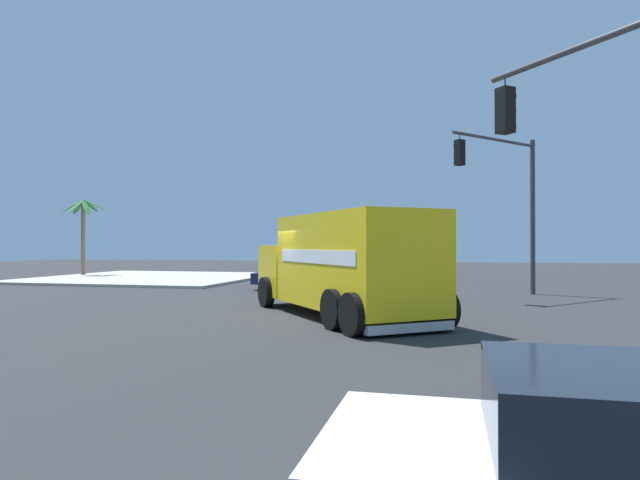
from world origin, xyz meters
The scene contains 7 objects.
ground_plane centered at (0.00, 0.00, 0.00)m, with size 100.00×100.00×0.00m, color #2B2B2D.
sidewalk_corner_far centered at (13.33, 13.33, 0.07)m, with size 12.57×12.57×0.14m, color #B2ADA0.
delivery_truck centered at (-1.01, -1.20, 1.51)m, with size 7.80×6.77×2.92m.
traffic_light_primary centered at (6.70, -6.54, 4.28)m, with size 3.82×3.40×6.46m.
traffic_light_secondary centered at (-6.55, -6.97, 3.92)m, with size 3.67×2.96×5.70m.
pickup_navy centered at (7.89, 2.07, 0.73)m, with size 2.53×5.32×1.38m.
palm_tree_far centered at (14.28, 18.89, 3.43)m, with size 2.67×2.53×4.86m.
Camera 1 is at (-16.32, -4.17, 2.08)m, focal length 30.52 mm.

